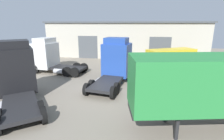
{
  "coord_description": "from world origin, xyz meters",
  "views": [
    {
      "loc": [
        3.1,
        -13.12,
        5.57
      ],
      "look_at": [
        0.54,
        1.42,
        1.6
      ],
      "focal_mm": 28.0,
      "sensor_mm": 36.0,
      "label": 1
    }
  ],
  "objects_px": {
    "tractor_unit_blue": "(115,61)",
    "delivery_van_yellow": "(172,60)",
    "tractor_unit_white": "(48,56)",
    "container_trailer_green": "(223,84)",
    "tractor_unit_black": "(16,73)",
    "traffic_cone": "(188,87)"
  },
  "relations": [
    {
      "from": "tractor_unit_blue",
      "to": "delivery_van_yellow",
      "type": "bearing_deg",
      "value": -44.89
    },
    {
      "from": "tractor_unit_white",
      "to": "container_trailer_green",
      "type": "distance_m",
      "value": 17.48
    },
    {
      "from": "container_trailer_green",
      "to": "tractor_unit_black",
      "type": "xyz_separation_m",
      "value": [
        -13.16,
        1.61,
        -0.5
      ]
    },
    {
      "from": "tractor_unit_white",
      "to": "delivery_van_yellow",
      "type": "relative_size",
      "value": 1.07
    },
    {
      "from": "tractor_unit_white",
      "to": "delivery_van_yellow",
      "type": "bearing_deg",
      "value": -162.55
    },
    {
      "from": "tractor_unit_white",
      "to": "container_trailer_green",
      "type": "bearing_deg",
      "value": 155.91
    },
    {
      "from": "tractor_unit_black",
      "to": "delivery_van_yellow",
      "type": "relative_size",
      "value": 1.12
    },
    {
      "from": "tractor_unit_black",
      "to": "delivery_van_yellow",
      "type": "height_order",
      "value": "tractor_unit_black"
    },
    {
      "from": "container_trailer_green",
      "to": "traffic_cone",
      "type": "bearing_deg",
      "value": -101.32
    },
    {
      "from": "container_trailer_green",
      "to": "delivery_van_yellow",
      "type": "distance_m",
      "value": 11.71
    },
    {
      "from": "traffic_cone",
      "to": "delivery_van_yellow",
      "type": "bearing_deg",
      "value": 96.12
    },
    {
      "from": "tractor_unit_black",
      "to": "traffic_cone",
      "type": "distance_m",
      "value": 13.87
    },
    {
      "from": "container_trailer_green",
      "to": "tractor_unit_blue",
      "type": "bearing_deg",
      "value": -59.34
    },
    {
      "from": "tractor_unit_white",
      "to": "delivery_van_yellow",
      "type": "xyz_separation_m",
      "value": [
        14.18,
        2.52,
        -0.41
      ]
    },
    {
      "from": "tractor_unit_white",
      "to": "tractor_unit_blue",
      "type": "relative_size",
      "value": 0.97
    },
    {
      "from": "tractor_unit_white",
      "to": "traffic_cone",
      "type": "xyz_separation_m",
      "value": [
        14.79,
        -3.19,
        -1.62
      ]
    },
    {
      "from": "tractor_unit_white",
      "to": "tractor_unit_black",
      "type": "height_order",
      "value": "tractor_unit_black"
    },
    {
      "from": "container_trailer_green",
      "to": "tractor_unit_blue",
      "type": "distance_m",
      "value": 9.8
    },
    {
      "from": "tractor_unit_black",
      "to": "traffic_cone",
      "type": "xyz_separation_m",
      "value": [
        13.05,
        4.31,
        -1.81
      ]
    },
    {
      "from": "tractor_unit_black",
      "to": "tractor_unit_blue",
      "type": "bearing_deg",
      "value": -88.47
    },
    {
      "from": "tractor_unit_white",
      "to": "traffic_cone",
      "type": "height_order",
      "value": "tractor_unit_white"
    },
    {
      "from": "tractor_unit_black",
      "to": "traffic_cone",
      "type": "bearing_deg",
      "value": -110.7
    }
  ]
}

